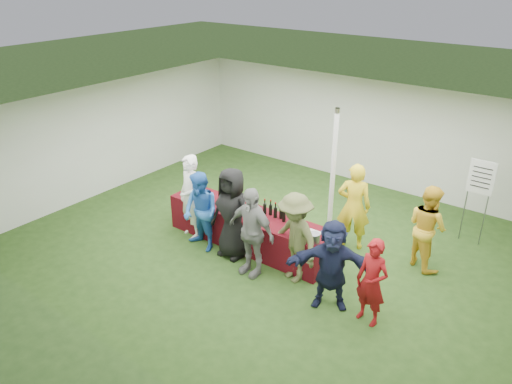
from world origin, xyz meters
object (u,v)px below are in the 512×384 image
Objects in this scene: staff_pourer at (354,206)px; customer_1 at (201,212)px; customer_3 at (251,232)px; customer_0 at (190,197)px; staff_back at (427,227)px; dump_bucket at (314,238)px; customer_4 at (295,238)px; wine_list_sign at (480,184)px; serving_table at (248,229)px; customer_5 at (332,265)px; customer_2 at (232,213)px; customer_6 at (372,282)px.

customer_1 is (-2.37, -1.88, -0.09)m from staff_pourer.
customer_0 is at bearing 172.72° from customer_3.
staff_back is 4.66m from customer_0.
customer_1 reaches higher than dump_bucket.
customer_4 reaches higher than customer_1.
wine_list_sign is at bearing -158.90° from staff_pourer.
serving_table is 2.45m from customer_5.
wine_list_sign is at bearing 50.67° from customer_1.
staff_pourer is (-1.88, -1.66, -0.41)m from wine_list_sign.
customer_5 is (3.48, -0.31, -0.11)m from customer_0.
serving_table is at bearing 15.34° from staff_pourer.
customer_3 is (-1.00, -0.53, 0.03)m from dump_bucket.
serving_table is 0.72m from customer_2.
customer_4 is at bearing 25.17° from customer_3.
customer_4 is at bearing 16.68° from customer_1.
staff_pourer reaches higher than customer_4.
customer_3 is at bearing -20.91° from customer_2.
customer_5 is at bearing -4.63° from customer_2.
dump_bucket is at bearing 31.02° from customer_3.
staff_back reaches higher than customer_1.
wine_list_sign is 4.93m from customer_2.
staff_pourer reaches higher than serving_table.
customer_6 is at bearing 10.09° from customer_1.
dump_bucket is at bearing 24.44° from customer_0.
customer_0 is 0.99× the size of customer_2.
customer_4 is (1.40, -0.45, 0.48)m from serving_table.
wine_list_sign is at bearing 44.54° from customer_2.
customer_0 is at bearing -145.28° from wine_list_sign.
wine_list_sign is at bearing 54.19° from customer_3.
wine_list_sign is at bearing 55.15° from customer_0.
customer_2 is 1.23× the size of customer_6.
staff_back is 2.29m from customer_5.
customer_3 is at bearing -48.91° from serving_table.
dump_bucket is 0.13× the size of staff_back.
customer_3 reaches higher than customer_5.
customer_0 is 3.49m from customer_5.
customer_1 is 0.95× the size of customer_4.
customer_1 is at bearing 58.89° from staff_back.
customer_4 is at bearing 2.56° from customer_2.
customer_0 is 1.86m from customer_3.
staff_pourer reaches higher than staff_back.
staff_pourer reaches higher than customer_6.
staff_back is 2.13m from customer_6.
customer_2 is 1.07× the size of customer_4.
customer_3 is at bearing 10.10° from customer_0.
customer_5 is at bearing -109.51° from wine_list_sign.
staff_pourer is 3.31m from customer_0.
customer_0 reaches higher than staff_back.
customer_1 is at bearing -135.21° from serving_table.
serving_table is at bearing -178.36° from customer_4.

